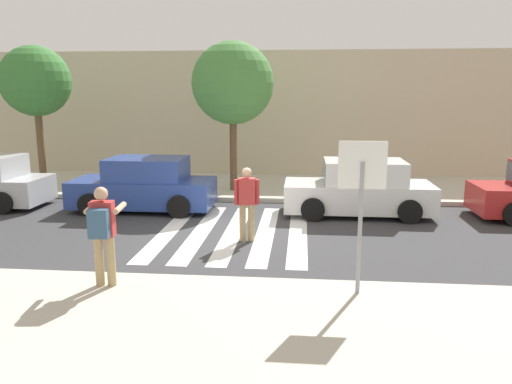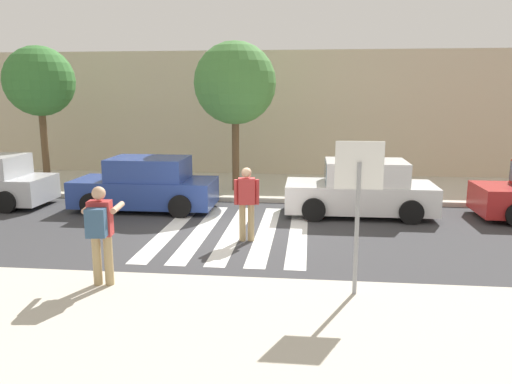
# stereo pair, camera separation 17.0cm
# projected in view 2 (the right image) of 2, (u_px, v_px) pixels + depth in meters

# --- Properties ---
(ground_plane) EXTENTS (120.00, 120.00, 0.00)m
(ground_plane) POSITION_uv_depth(u_px,v_px,m) (233.00, 234.00, 12.20)
(ground_plane) COLOR #38383A
(sidewalk_near) EXTENTS (60.00, 6.00, 0.14)m
(sidewalk_near) POSITION_uv_depth(u_px,v_px,m) (155.00, 368.00, 6.14)
(sidewalk_near) COLOR beige
(sidewalk_near) RESTS_ON ground
(sidewalk_far) EXTENTS (60.00, 4.80, 0.14)m
(sidewalk_far) POSITION_uv_depth(u_px,v_px,m) (258.00, 186.00, 18.03)
(sidewalk_far) COLOR beige
(sidewalk_far) RESTS_ON ground
(building_facade_far) EXTENTS (56.00, 4.00, 5.02)m
(building_facade_far) POSITION_uv_depth(u_px,v_px,m) (269.00, 113.00, 21.84)
(building_facade_far) COLOR beige
(building_facade_far) RESTS_ON ground
(crosswalk_stripe_0) EXTENTS (0.44, 5.20, 0.01)m
(crosswalk_stripe_0) POSITION_uv_depth(u_px,v_px,m) (171.00, 230.00, 12.56)
(crosswalk_stripe_0) COLOR silver
(crosswalk_stripe_0) RESTS_ON ground
(crosswalk_stripe_1) EXTENTS (0.44, 5.20, 0.01)m
(crosswalk_stripe_1) POSITION_uv_depth(u_px,v_px,m) (202.00, 231.00, 12.48)
(crosswalk_stripe_1) COLOR silver
(crosswalk_stripe_1) RESTS_ON ground
(crosswalk_stripe_2) EXTENTS (0.44, 5.20, 0.01)m
(crosswalk_stripe_2) POSITION_uv_depth(u_px,v_px,m) (234.00, 232.00, 12.39)
(crosswalk_stripe_2) COLOR silver
(crosswalk_stripe_2) RESTS_ON ground
(crosswalk_stripe_3) EXTENTS (0.44, 5.20, 0.01)m
(crosswalk_stripe_3) POSITION_uv_depth(u_px,v_px,m) (266.00, 232.00, 12.31)
(crosswalk_stripe_3) COLOR silver
(crosswalk_stripe_3) RESTS_ON ground
(crosswalk_stripe_4) EXTENTS (0.44, 5.20, 0.01)m
(crosswalk_stripe_4) POSITION_uv_depth(u_px,v_px,m) (298.00, 233.00, 12.22)
(crosswalk_stripe_4) COLOR silver
(crosswalk_stripe_4) RESTS_ON ground
(stop_sign) EXTENTS (0.76, 0.08, 2.52)m
(stop_sign) POSITION_uv_depth(u_px,v_px,m) (359.00, 184.00, 7.89)
(stop_sign) COLOR gray
(stop_sign) RESTS_ON sidewalk_near
(photographer_with_backpack) EXTENTS (0.64, 0.88, 1.72)m
(photographer_with_backpack) POSITION_uv_depth(u_px,v_px,m) (100.00, 227.00, 8.39)
(photographer_with_backpack) COLOR tan
(photographer_with_backpack) RESTS_ON sidewalk_near
(pedestrian_crossing) EXTENTS (0.58, 0.29, 1.72)m
(pedestrian_crossing) POSITION_uv_depth(u_px,v_px,m) (247.00, 200.00, 11.45)
(pedestrian_crossing) COLOR tan
(pedestrian_crossing) RESTS_ON ground
(parked_car_blue) EXTENTS (4.10, 1.92, 1.55)m
(parked_car_blue) POSITION_uv_depth(u_px,v_px,m) (146.00, 185.00, 14.60)
(parked_car_blue) COLOR #284293
(parked_car_blue) RESTS_ON ground
(parked_car_white) EXTENTS (4.10, 1.92, 1.55)m
(parked_car_white) POSITION_uv_depth(u_px,v_px,m) (361.00, 190.00, 13.95)
(parked_car_white) COLOR white
(parked_car_white) RESTS_ON ground
(street_tree_west) EXTENTS (2.38, 2.38, 4.83)m
(street_tree_west) POSITION_uv_depth(u_px,v_px,m) (39.00, 82.00, 17.08)
(street_tree_west) COLOR brown
(street_tree_west) RESTS_ON sidewalk_far
(street_tree_center) EXTENTS (2.69, 2.69, 4.91)m
(street_tree_center) POSITION_uv_depth(u_px,v_px,m) (235.00, 84.00, 16.29)
(street_tree_center) COLOR brown
(street_tree_center) RESTS_ON sidewalk_far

